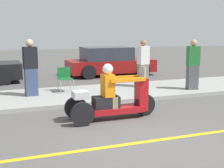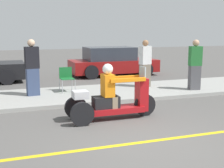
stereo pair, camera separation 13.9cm
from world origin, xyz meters
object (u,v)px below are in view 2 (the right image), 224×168
object	(u,v)px
motorcycle_trike	(112,100)
spectator_mid_group	(32,69)
spectator_with_child	(145,64)
parked_car_lot_left	(112,62)
spectator_end_of_line	(195,66)
folding_chair_set_back	(66,77)

from	to	relation	value
motorcycle_trike	spectator_mid_group	world-z (taller)	spectator_mid_group
motorcycle_trike	spectator_with_child	bearing A→B (deg)	52.90
motorcycle_trike	spectator_with_child	xyz separation A→B (m)	(2.42, 3.20, 0.46)
parked_car_lot_left	spectator_with_child	bearing A→B (deg)	-91.53
spectator_with_child	spectator_mid_group	bearing A→B (deg)	-177.35
parked_car_lot_left	spectator_end_of_line	bearing A→B (deg)	-75.46
spectator_mid_group	motorcycle_trike	bearing A→B (deg)	-61.33
motorcycle_trike	spectator_mid_group	xyz separation A→B (m)	(-1.65, 3.01, 0.49)
spectator_end_of_line	folding_chair_set_back	size ratio (longest dim) A/B	2.14
spectator_mid_group	spectator_with_child	distance (m)	4.07
spectator_end_of_line	parked_car_lot_left	world-z (taller)	spectator_end_of_line
spectator_end_of_line	parked_car_lot_left	size ratio (longest dim) A/B	0.42
spectator_mid_group	spectator_with_child	size ratio (longest dim) A/B	1.04
spectator_mid_group	spectator_end_of_line	xyz separation A→B (m)	(5.47, -0.90, -0.02)
motorcycle_trike	folding_chair_set_back	world-z (taller)	motorcycle_trike
folding_chair_set_back	parked_car_lot_left	bearing A→B (deg)	51.59
spectator_mid_group	parked_car_lot_left	distance (m)	5.87
spectator_mid_group	folding_chair_set_back	bearing A→B (deg)	15.13
spectator_end_of_line	motorcycle_trike	bearing A→B (deg)	-151.15
motorcycle_trike	parked_car_lot_left	distance (m)	7.56
spectator_end_of_line	spectator_with_child	bearing A→B (deg)	142.17
spectator_end_of_line	spectator_mid_group	bearing A→B (deg)	170.62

